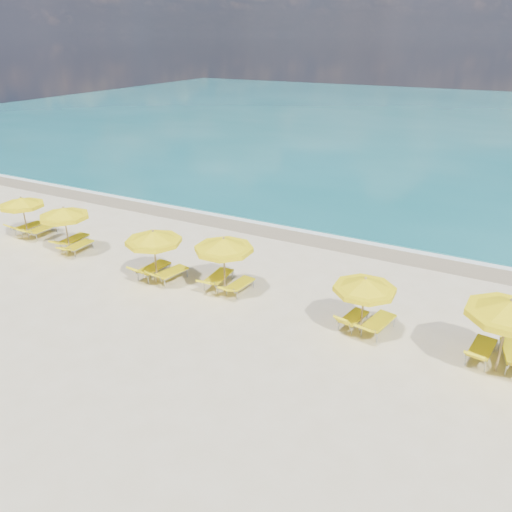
% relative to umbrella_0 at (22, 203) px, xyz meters
% --- Properties ---
extents(ground_plane, '(120.00, 120.00, 0.00)m').
position_rel_umbrella_0_xyz_m(ground_plane, '(12.42, -0.55, -1.81)').
color(ground_plane, beige).
extents(ocean, '(120.00, 80.00, 0.30)m').
position_rel_umbrella_0_xyz_m(ocean, '(12.42, 47.45, -1.81)').
color(ocean, '#126067').
rests_on(ocean, ground).
extents(wet_sand_band, '(120.00, 2.60, 0.01)m').
position_rel_umbrella_0_xyz_m(wet_sand_band, '(12.42, 6.85, -1.81)').
color(wet_sand_band, tan).
rests_on(wet_sand_band, ground).
extents(foam_line, '(120.00, 1.20, 0.03)m').
position_rel_umbrella_0_xyz_m(foam_line, '(12.42, 7.65, -1.81)').
color(foam_line, white).
rests_on(foam_line, ground).
extents(whitecap_near, '(14.00, 0.36, 0.05)m').
position_rel_umbrella_0_xyz_m(whitecap_near, '(6.42, 16.45, -1.81)').
color(whitecap_near, white).
rests_on(whitecap_near, ground).
extents(whitecap_far, '(18.00, 0.30, 0.05)m').
position_rel_umbrella_0_xyz_m(whitecap_far, '(20.42, 23.45, -1.81)').
color(whitecap_far, white).
rests_on(whitecap_far, ground).
extents(umbrella_0, '(2.54, 2.54, 2.13)m').
position_rel_umbrella_0_xyz_m(umbrella_0, '(0.00, 0.00, 0.00)').
color(umbrella_0, '#A58752').
rests_on(umbrella_0, ground).
extents(umbrella_1, '(2.78, 2.78, 2.25)m').
position_rel_umbrella_0_xyz_m(umbrella_1, '(3.31, -0.39, 0.10)').
color(umbrella_1, '#A58752').
rests_on(umbrella_1, ground).
extents(umbrella_2, '(2.34, 2.34, 2.28)m').
position_rel_umbrella_0_xyz_m(umbrella_2, '(8.80, -0.88, 0.13)').
color(umbrella_2, '#A58752').
rests_on(umbrella_2, ground).
extents(umbrella_3, '(3.01, 3.01, 2.31)m').
position_rel_umbrella_0_xyz_m(umbrella_3, '(11.69, -0.28, 0.16)').
color(umbrella_3, '#A58752').
rests_on(umbrella_3, ground).
extents(umbrella_4, '(2.70, 2.70, 2.12)m').
position_rel_umbrella_0_xyz_m(umbrella_4, '(17.31, -0.68, -0.01)').
color(umbrella_4, '#A58752').
rests_on(umbrella_4, ground).
extents(umbrella_5, '(3.13, 3.13, 2.49)m').
position_rel_umbrella_0_xyz_m(umbrella_5, '(21.55, -0.81, 0.31)').
color(umbrella_5, '#A58752').
rests_on(umbrella_5, ground).
extents(lounger_0_left, '(0.78, 1.94, 0.82)m').
position_rel_umbrella_0_xyz_m(lounger_0_left, '(-0.41, 0.39, -1.58)').
color(lounger_0_left, '#A5A8AD').
rests_on(lounger_0_left, ground).
extents(lounger_0_right, '(0.67, 1.99, 0.76)m').
position_rel_umbrella_0_xyz_m(lounger_0_right, '(0.50, 0.45, -1.58)').
color(lounger_0_right, '#A5A8AD').
rests_on(lounger_0_right, ground).
extents(lounger_1_left, '(0.72, 2.02, 0.72)m').
position_rel_umbrella_0_xyz_m(lounger_1_left, '(2.96, 0.20, -1.58)').
color(lounger_1_left, '#A5A8AD').
rests_on(lounger_1_left, ground).
extents(lounger_1_right, '(0.64, 1.83, 0.65)m').
position_rel_umbrella_0_xyz_m(lounger_1_right, '(3.69, -0.16, -1.60)').
color(lounger_1_right, '#A5A8AD').
rests_on(lounger_1_right, ground).
extents(lounger_2_left, '(0.80, 2.00, 0.87)m').
position_rel_umbrella_0_xyz_m(lounger_2_left, '(8.36, -0.58, -1.57)').
color(lounger_2_left, '#A5A8AD').
rests_on(lounger_2_left, ground).
extents(lounger_2_right, '(0.97, 1.93, 0.79)m').
position_rel_umbrella_0_xyz_m(lounger_2_right, '(9.23, -0.52, -1.59)').
color(lounger_2_right, '#A5A8AD').
rests_on(lounger_2_right, ground).
extents(lounger_3_left, '(0.79, 2.06, 0.78)m').
position_rel_umbrella_0_xyz_m(lounger_3_left, '(11.20, -0.01, -1.58)').
color(lounger_3_left, '#A5A8AD').
rests_on(lounger_3_left, ground).
extents(lounger_3_right, '(0.74, 1.81, 0.64)m').
position_rel_umbrella_0_xyz_m(lounger_3_right, '(12.23, -0.07, -1.61)').
color(lounger_3_right, '#A5A8AD').
rests_on(lounger_3_right, ground).
extents(lounger_4_left, '(0.84, 1.70, 0.79)m').
position_rel_umbrella_0_xyz_m(lounger_4_left, '(16.94, -0.41, -1.61)').
color(lounger_4_left, '#A5A8AD').
rests_on(lounger_4_left, ground).
extents(lounger_4_right, '(1.01, 2.04, 0.78)m').
position_rel_umbrella_0_xyz_m(lounger_4_right, '(17.80, -0.38, -1.58)').
color(lounger_4_right, '#A5A8AD').
rests_on(lounger_4_right, ground).
extents(lounger_5_left, '(0.88, 1.96, 0.84)m').
position_rel_umbrella_0_xyz_m(lounger_5_left, '(21.05, -0.40, -1.58)').
color(lounger_5_left, '#A5A8AD').
rests_on(lounger_5_left, ground).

